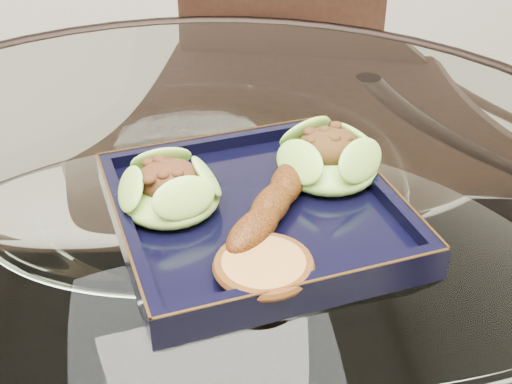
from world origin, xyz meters
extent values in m
cylinder|color=white|center=(0.00, 0.00, 0.76)|extent=(1.10, 1.10, 0.01)
torus|color=black|center=(0.00, 0.00, 0.76)|extent=(1.13, 1.13, 0.02)
cylinder|color=black|center=(0.28, 0.28, 0.38)|extent=(0.04, 0.04, 0.75)
cylinder|color=black|center=(-0.28, 0.28, 0.38)|extent=(0.04, 0.04, 0.75)
cube|color=black|center=(0.16, 0.39, 0.42)|extent=(0.47, 0.47, 0.04)
cube|color=black|center=(0.21, 0.55, 0.66)|extent=(0.35, 0.13, 0.41)
cylinder|color=black|center=(-0.04, 0.29, 0.20)|extent=(0.03, 0.03, 0.40)
cylinder|color=black|center=(0.06, 0.59, 0.20)|extent=(0.03, 0.03, 0.40)
cylinder|color=black|center=(0.36, 0.50, 0.20)|extent=(0.03, 0.03, 0.40)
cube|color=black|center=(0.06, -0.05, 0.77)|extent=(0.31, 0.31, 0.02)
ellipsoid|color=#659A2C|center=(-0.03, -0.03, 0.80)|extent=(0.12, 0.12, 0.04)
ellipsoid|color=#6BAD32|center=(0.14, 0.00, 0.80)|extent=(0.11, 0.11, 0.04)
ellipsoid|color=#5B2A09|center=(0.07, -0.06, 0.80)|extent=(0.11, 0.15, 0.03)
cylinder|color=#A36836|center=(0.04, -0.15, 0.79)|extent=(0.09, 0.09, 0.01)
camera|label=1|loc=(-0.05, -0.61, 1.18)|focal=50.00mm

